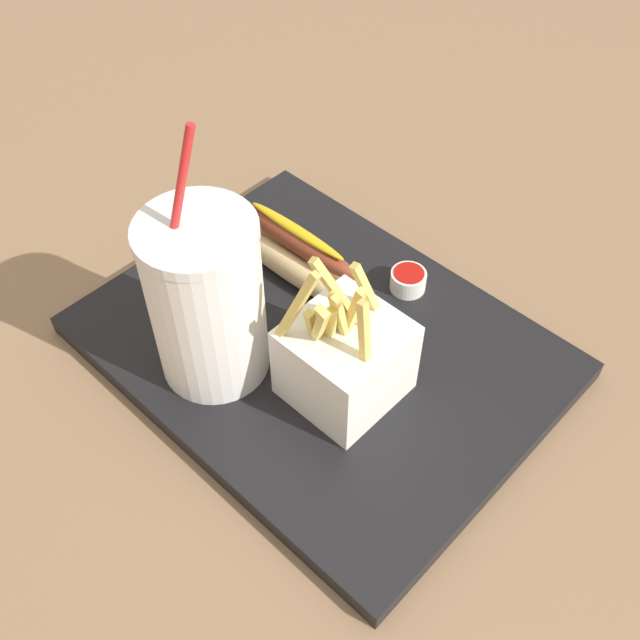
% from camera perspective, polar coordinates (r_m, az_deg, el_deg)
% --- Properties ---
extents(ground_plane, '(2.40, 2.40, 0.02)m').
position_cam_1_polar(ground_plane, '(0.75, -0.00, -3.04)').
color(ground_plane, '#8C6B4C').
extents(food_tray, '(0.42, 0.33, 0.02)m').
position_cam_1_polar(food_tray, '(0.73, -0.00, -2.07)').
color(food_tray, black).
rests_on(food_tray, ground_plane).
extents(soda_cup, '(0.10, 0.10, 0.26)m').
position_cam_1_polar(soda_cup, '(0.65, -8.58, 1.47)').
color(soda_cup, white).
rests_on(soda_cup, food_tray).
extents(fries_basket, '(0.09, 0.09, 0.15)m').
position_cam_1_polar(fries_basket, '(0.65, 1.89, -2.94)').
color(fries_basket, white).
rests_on(fries_basket, food_tray).
extents(hot_dog_1, '(0.18, 0.05, 0.06)m').
position_cam_1_polar(hot_dog_1, '(0.77, -1.73, 4.99)').
color(hot_dog_1, '#E5C689').
rests_on(hot_dog_1, food_tray).
extents(ketchup_cup_1, '(0.04, 0.04, 0.02)m').
position_cam_1_polar(ketchup_cup_1, '(0.77, 6.69, 3.06)').
color(ketchup_cup_1, white).
rests_on(ketchup_cup_1, food_tray).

